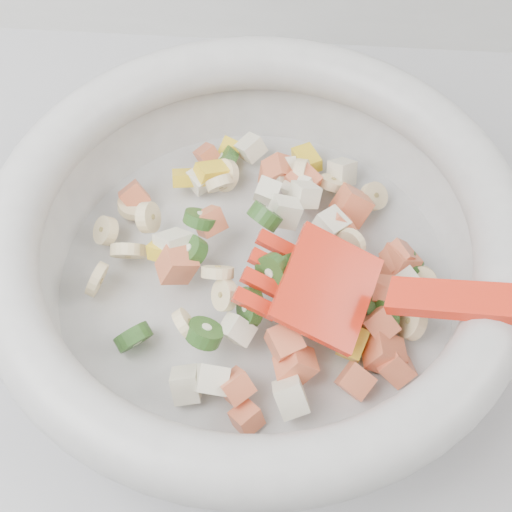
{
  "coord_description": "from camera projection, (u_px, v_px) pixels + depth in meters",
  "views": [
    {
      "loc": [
        0.22,
        1.14,
        1.38
      ],
      "look_at": [
        0.2,
        1.43,
        0.95
      ],
      "focal_mm": 50.0,
      "sensor_mm": 36.0,
      "label": 1
    }
  ],
  "objects": [
    {
      "name": "mixing_bowl",
      "position": [
        258.0,
        248.0,
        0.51
      ],
      "size": [
        0.51,
        0.38,
        0.17
      ],
      "color": "silver",
      "rests_on": "counter"
    },
    {
      "name": "counter",
      "position": [
        111.0,
        446.0,
        0.95
      ],
      "size": [
        2.0,
        0.6,
        0.9
      ],
      "primitive_type": "cube",
      "color": "#9B9CA0",
      "rests_on": "ground"
    }
  ]
}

